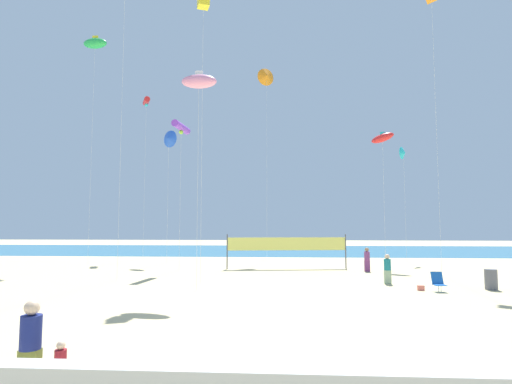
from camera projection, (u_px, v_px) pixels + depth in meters
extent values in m
plane|color=#D1BC89|center=(217.00, 303.00, 15.59)|extent=(120.00, 120.00, 0.00)
cube|color=teal|center=(259.00, 250.00, 47.08)|extent=(120.00, 20.00, 0.01)
cube|color=olive|center=(29.00, 370.00, 7.46)|extent=(0.37, 0.22, 0.77)
cylinder|color=navy|center=(31.00, 332.00, 7.52)|extent=(0.38, 0.38, 0.63)
sphere|color=beige|center=(32.00, 308.00, 7.55)|extent=(0.28, 0.28, 0.28)
cube|color=#2D2D33|center=(60.00, 381.00, 7.36)|extent=(0.21, 0.12, 0.43)
cylinder|color=maroon|center=(60.00, 359.00, 7.39)|extent=(0.22, 0.22, 0.36)
sphere|color=beige|center=(61.00, 345.00, 7.41)|extent=(0.16, 0.16, 0.16)
cube|color=#99B28C|center=(388.00, 277.00, 20.71)|extent=(0.34, 0.20, 0.71)
cylinder|color=#19727A|center=(387.00, 265.00, 20.76)|extent=(0.35, 0.35, 0.58)
sphere|color=beige|center=(387.00, 256.00, 20.80)|extent=(0.26, 0.26, 0.26)
cube|color=#7A3872|center=(367.00, 266.00, 26.04)|extent=(0.34, 0.20, 0.71)
cylinder|color=#7A3872|center=(367.00, 256.00, 26.09)|extent=(0.36, 0.36, 0.59)
sphere|color=#997051|center=(367.00, 250.00, 26.12)|extent=(0.26, 0.26, 0.26)
cube|color=#1959B2|center=(440.00, 285.00, 18.22)|extent=(0.52, 0.48, 0.03)
cube|color=#1959B2|center=(437.00, 278.00, 18.53)|extent=(0.52, 0.23, 0.57)
cylinder|color=silver|center=(441.00, 289.00, 18.07)|extent=(0.03, 0.03, 0.32)
cylinder|color=silver|center=(439.00, 288.00, 18.35)|extent=(0.03, 0.03, 0.32)
cylinder|color=#595960|center=(491.00, 279.00, 18.88)|extent=(0.56, 0.56, 0.96)
cylinder|color=#4C4C51|center=(227.00, 252.00, 27.45)|extent=(0.08, 0.08, 2.40)
cylinder|color=#4C4C51|center=(346.00, 251.00, 28.00)|extent=(0.08, 0.08, 2.40)
cube|color=#EAE566|center=(287.00, 244.00, 27.77)|extent=(8.32, 1.08, 0.90)
cube|color=#EA7260|center=(421.00, 288.00, 18.62)|extent=(0.30, 0.15, 0.24)
cylinder|color=silver|center=(145.00, 178.00, 36.37)|extent=(0.01, 0.01, 14.59)
cylinder|color=red|center=(146.00, 101.00, 36.96)|extent=(1.06, 1.46, 0.52)
sphere|color=#26BFCC|center=(146.00, 105.00, 36.93)|extent=(0.31, 0.31, 0.31)
cylinder|color=silver|center=(437.00, 134.00, 24.42)|extent=(0.01, 0.01, 17.38)
cylinder|color=silver|center=(91.00, 151.00, 31.86)|extent=(0.01, 0.01, 17.98)
ellipsoid|color=green|center=(95.00, 43.00, 32.58)|extent=(2.62, 1.60, 1.15)
cube|color=yellow|center=(95.00, 39.00, 32.61)|extent=(0.48, 0.06, 0.60)
cylinder|color=silver|center=(168.00, 200.00, 32.17)|extent=(0.01, 0.01, 10.14)
cone|color=blue|center=(169.00, 139.00, 32.58)|extent=(1.41, 0.96, 1.41)
cylinder|color=silver|center=(384.00, 201.00, 29.51)|extent=(0.01, 0.01, 9.61)
ellipsoid|color=red|center=(382.00, 138.00, 29.89)|extent=(1.88, 1.31, 1.01)
cube|color=#26BFCC|center=(382.00, 135.00, 29.91)|extent=(0.34, 0.06, 0.42)
cylinder|color=silver|center=(267.00, 166.00, 35.94)|extent=(0.01, 0.01, 16.78)
cone|color=orange|center=(267.00, 76.00, 36.62)|extent=(1.67, 1.16, 1.63)
cylinder|color=silver|center=(180.00, 198.00, 27.02)|extent=(0.01, 0.01, 9.82)
cylinder|color=purple|center=(181.00, 127.00, 27.42)|extent=(0.75, 2.48, 0.49)
sphere|color=#8CD833|center=(181.00, 132.00, 27.39)|extent=(0.29, 0.29, 0.29)
cylinder|color=silver|center=(405.00, 207.00, 33.10)|extent=(0.01, 0.01, 9.13)
cone|color=#26BFCC|center=(403.00, 153.00, 33.47)|extent=(0.90, 1.02, 1.06)
cylinder|color=silver|center=(122.00, 97.00, 22.89)|extent=(0.01, 0.01, 20.97)
cylinder|color=silver|center=(202.00, 137.00, 21.66)|extent=(0.01, 0.01, 15.79)
cylinder|color=silver|center=(198.00, 184.00, 19.01)|extent=(0.01, 0.01, 10.11)
ellipsoid|color=pink|center=(199.00, 81.00, 19.42)|extent=(2.12, 1.25, 0.90)
cube|color=white|center=(199.00, 76.00, 19.44)|extent=(0.39, 0.06, 0.49)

